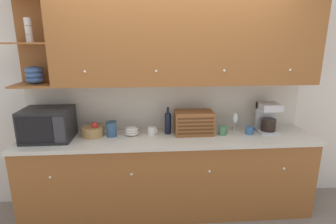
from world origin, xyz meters
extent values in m
plane|color=slate|center=(0.00, 0.00, 0.00)|extent=(24.00, 24.00, 0.00)
cube|color=silver|center=(0.00, 0.03, 1.30)|extent=(5.57, 0.06, 2.60)
cube|color=#935628|center=(0.00, -0.29, 0.43)|extent=(3.17, 0.58, 0.87)
cube|color=beige|center=(0.00, -0.31, 0.89)|extent=(3.19, 0.61, 0.04)
sphere|color=white|center=(-1.19, -0.59, 0.63)|extent=(0.03, 0.03, 0.03)
sphere|color=white|center=(-0.40, -0.59, 0.63)|extent=(0.03, 0.03, 0.03)
sphere|color=white|center=(0.40, -0.59, 0.63)|extent=(0.03, 0.03, 0.03)
sphere|color=white|center=(1.19, -0.59, 0.63)|extent=(0.03, 0.03, 0.03)
cube|color=beige|center=(0.00, -0.01, 1.19)|extent=(3.17, 0.01, 0.56)
cube|color=#935628|center=(0.21, -0.19, 1.91)|extent=(2.75, 0.38, 0.89)
cube|color=#935628|center=(-1.37, -0.01, 1.91)|extent=(0.42, 0.02, 0.89)
cube|color=#935628|center=(-1.37, -0.19, 1.48)|extent=(0.42, 0.38, 0.02)
cube|color=#935628|center=(-1.37, -0.19, 1.89)|extent=(0.42, 0.38, 0.02)
sphere|color=white|center=(-0.82, -0.39, 1.63)|extent=(0.03, 0.03, 0.03)
sphere|color=white|center=(-0.13, -0.39, 1.63)|extent=(0.03, 0.03, 0.03)
sphere|color=white|center=(0.55, -0.39, 1.63)|extent=(0.03, 0.03, 0.03)
sphere|color=white|center=(1.24, -0.39, 1.63)|extent=(0.03, 0.03, 0.03)
ellipsoid|color=#3D5B93|center=(-1.37, -0.19, 1.53)|extent=(0.18, 0.18, 0.08)
ellipsoid|color=#3D5B93|center=(-1.37, -0.19, 1.58)|extent=(0.18, 0.18, 0.08)
ellipsoid|color=#3D5B93|center=(-1.37, -0.19, 1.63)|extent=(0.18, 0.18, 0.08)
cylinder|color=silver|center=(-1.37, -0.19, 1.94)|extent=(0.07, 0.07, 0.08)
cylinder|color=silver|center=(-1.37, -0.19, 2.02)|extent=(0.07, 0.07, 0.08)
cylinder|color=silver|center=(-1.37, -0.19, 2.10)|extent=(0.07, 0.07, 0.08)
cube|color=black|center=(-1.27, -0.28, 1.07)|extent=(0.49, 0.39, 0.33)
cube|color=black|center=(-1.32, -0.48, 1.07)|extent=(0.34, 0.01, 0.27)
cube|color=#2D2D33|center=(-1.09, -0.48, 1.07)|extent=(0.11, 0.01, 0.27)
cylinder|color=#A87F4C|center=(-0.83, -0.21, 0.96)|extent=(0.24, 0.24, 0.10)
sphere|color=red|center=(-0.80, -0.23, 1.04)|extent=(0.08, 0.08, 0.08)
cylinder|color=#33567A|center=(-0.62, -0.24, 0.99)|extent=(0.11, 0.11, 0.16)
cylinder|color=navy|center=(-0.62, -0.24, 1.07)|extent=(0.12, 0.12, 0.01)
ellipsoid|color=silver|center=(-0.40, -0.22, 0.93)|extent=(0.16, 0.16, 0.04)
ellipsoid|color=silver|center=(-0.40, -0.22, 0.96)|extent=(0.15, 0.15, 0.04)
ellipsoid|color=silver|center=(-0.40, -0.22, 0.98)|extent=(0.14, 0.14, 0.04)
cylinder|color=silver|center=(-0.18, -0.23, 0.95)|extent=(0.09, 0.09, 0.09)
torus|color=silver|center=(-0.13, -0.23, 0.95)|extent=(0.01, 0.06, 0.06)
cylinder|color=black|center=(0.00, -0.19, 1.01)|extent=(0.07, 0.07, 0.21)
sphere|color=black|center=(0.00, -0.19, 1.12)|extent=(0.07, 0.07, 0.07)
cylinder|color=black|center=(0.00, -0.19, 1.18)|extent=(0.03, 0.03, 0.07)
cube|color=brown|center=(0.29, -0.22, 1.04)|extent=(0.42, 0.25, 0.26)
cube|color=#4B2C16|center=(0.29, -0.35, 0.96)|extent=(0.39, 0.01, 0.02)
cube|color=#4B2C16|center=(0.29, -0.35, 1.00)|extent=(0.39, 0.01, 0.02)
cube|color=#4B2C16|center=(0.29, -0.35, 1.04)|extent=(0.39, 0.01, 0.02)
cube|color=#4B2C16|center=(0.29, -0.35, 1.08)|extent=(0.39, 0.01, 0.02)
cube|color=#4B2C16|center=(0.29, -0.35, 1.12)|extent=(0.39, 0.01, 0.02)
cylinder|color=#4C845B|center=(0.60, -0.28, 0.96)|extent=(0.09, 0.09, 0.10)
torus|color=#4C845B|center=(0.65, -0.28, 0.96)|extent=(0.01, 0.07, 0.07)
cylinder|color=silver|center=(0.77, -0.18, 0.91)|extent=(0.07, 0.07, 0.01)
cylinder|color=silver|center=(0.77, -0.18, 0.96)|extent=(0.01, 0.01, 0.09)
ellipsoid|color=silver|center=(0.77, -0.18, 1.07)|extent=(0.07, 0.07, 0.13)
cylinder|color=#38669E|center=(0.90, -0.28, 0.95)|extent=(0.08, 0.08, 0.09)
torus|color=#38669E|center=(0.95, -0.28, 0.95)|extent=(0.01, 0.06, 0.06)
cube|color=#B7B7BC|center=(1.13, -0.25, 0.92)|extent=(0.22, 0.22, 0.03)
cylinder|color=black|center=(1.13, -0.26, 1.01)|extent=(0.16, 0.16, 0.14)
cube|color=#B7B7BC|center=(1.13, -0.16, 1.08)|extent=(0.22, 0.05, 0.34)
cube|color=#B7B7BC|center=(1.13, -0.25, 1.21)|extent=(0.22, 0.22, 0.07)
camera|label=1|loc=(-0.21, -2.98, 1.90)|focal=28.00mm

